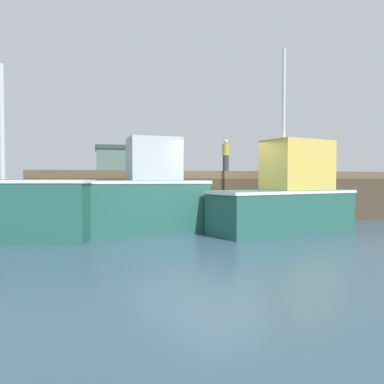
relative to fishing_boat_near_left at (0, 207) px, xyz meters
name	(u,v)px	position (x,y,z in m)	size (l,w,h in m)	color
ground	(221,235)	(5.47, 0.02, -0.87)	(120.00, 160.00, 0.10)	#2D4756
pier	(225,179)	(7.46, 5.68, 0.65)	(14.66, 8.44, 1.74)	brown
fishing_boat_near_left	(0,207)	(0.00, 0.00, 0.00)	(4.30, 2.17, 4.15)	#23564C
fishing_boat_near_right	(140,197)	(3.34, 0.53, 0.18)	(3.99, 1.58, 2.59)	#23564C
fishing_boat_mid	(287,197)	(7.34, -0.10, 0.16)	(4.52, 2.58, 5.02)	#23564C
rowboat	(324,219)	(9.34, 1.20, -0.65)	(1.91, 0.84, 0.38)	silver
dockworker	(226,157)	(8.12, 7.52, 1.74)	(0.34, 0.34, 1.63)	#2D3342
warehouse	(128,169)	(5.71, 39.68, 2.04)	(8.02, 5.53, 5.68)	#4C6656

